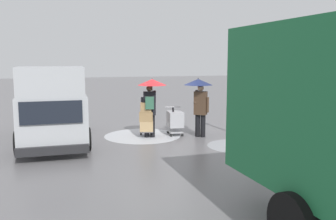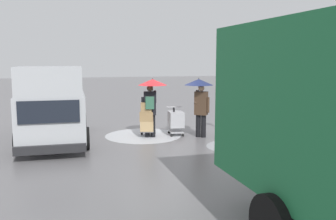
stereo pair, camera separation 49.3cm
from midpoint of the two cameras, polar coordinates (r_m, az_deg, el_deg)
name	(u,v)px [view 1 (the left image)]	position (r m, az deg, el deg)	size (l,w,h in m)	color
ground_plane	(154,137)	(13.56, -3.17, -4.13)	(90.00, 90.00, 0.00)	slate
slush_patch_near_cluster	(143,136)	(13.76, -4.97, -3.96)	(2.82, 2.82, 0.01)	silver
slush_patch_under_van	(240,146)	(12.30, 9.91, -5.48)	(2.14, 2.14, 0.01)	#999BA0
cargo_van_parked_right	(53,109)	(12.98, -18.36, 0.21)	(2.22, 5.35, 2.60)	#B7BABF
shopping_cart_vendor	(175,120)	(13.76, 0.07, -1.53)	(0.62, 0.87, 1.04)	#B2B2B7
hand_dolly_boxes	(147,117)	(13.45, -4.34, -1.16)	(0.69, 0.82, 1.32)	#515156
pedestrian_pink_side	(199,94)	(13.36, 3.80, 2.49)	(1.04, 1.04, 2.15)	black
pedestrian_black_side	(151,94)	(13.24, -3.72, 2.45)	(1.04, 1.04, 2.15)	black
street_lamp	(262,73)	(12.70, 13.20, 5.64)	(0.28, 0.28, 3.86)	#2D2D33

